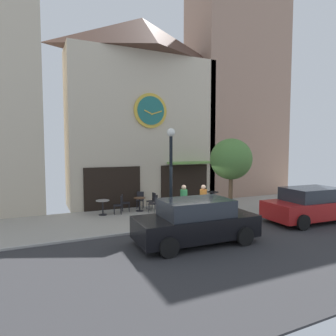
% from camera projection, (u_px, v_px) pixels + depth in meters
% --- Properties ---
extents(ground_plane, '(27.94, 11.77, 0.13)m').
position_uv_depth(ground_plane, '(213.00, 232.00, 11.62)').
color(ground_plane, '#9E998E').
extents(clock_building, '(8.81, 3.75, 10.99)m').
position_uv_depth(clock_building, '(143.00, 109.00, 17.45)').
color(clock_building, beige).
rests_on(clock_building, ground_plane).
extents(neighbor_building_right, '(6.76, 3.63, 15.82)m').
position_uv_depth(neighbor_building_right, '(237.00, 84.00, 20.94)').
color(neighbor_building_right, '#9E7A66').
rests_on(neighbor_building_right, ground_plane).
extents(street_lamp, '(0.36, 0.36, 4.20)m').
position_uv_depth(street_lamp, '(171.00, 176.00, 12.68)').
color(street_lamp, black).
rests_on(street_lamp, ground_plane).
extents(street_tree, '(2.10, 1.89, 3.79)m').
position_uv_depth(street_tree, '(231.00, 159.00, 14.10)').
color(street_tree, brown).
rests_on(street_tree, ground_plane).
extents(cafe_table_center_left, '(0.67, 0.67, 0.74)m').
position_uv_depth(cafe_table_center_left, '(103.00, 205.00, 14.39)').
color(cafe_table_center_left, black).
rests_on(cafe_table_center_left, ground_plane).
extents(cafe_table_center_right, '(0.62, 0.62, 0.72)m').
position_uv_depth(cafe_table_center_right, '(140.00, 202.00, 15.26)').
color(cafe_table_center_right, black).
rests_on(cafe_table_center_right, ground_plane).
extents(cafe_table_leftmost, '(0.67, 0.67, 0.72)m').
position_uv_depth(cafe_table_leftmost, '(190.00, 205.00, 14.39)').
color(cafe_table_leftmost, black).
rests_on(cafe_table_leftmost, ground_plane).
extents(cafe_table_near_curb, '(0.66, 0.66, 0.76)m').
position_uv_depth(cafe_table_near_curb, '(213.00, 196.00, 17.00)').
color(cafe_table_near_curb, black).
rests_on(cafe_table_near_curb, ground_plane).
extents(cafe_chair_left_end, '(0.43, 0.43, 0.90)m').
position_uv_depth(cafe_chair_left_end, '(152.00, 200.00, 15.71)').
color(cafe_chair_left_end, black).
rests_on(cafe_chair_left_end, ground_plane).
extents(cafe_chair_facing_wall, '(0.46, 0.46, 0.90)m').
position_uv_depth(cafe_chair_facing_wall, '(119.00, 204.00, 14.61)').
color(cafe_chair_facing_wall, black).
rests_on(cafe_chair_facing_wall, ground_plane).
extents(cafe_chair_near_lamp, '(0.48, 0.48, 0.90)m').
position_uv_depth(cafe_chair_near_lamp, '(124.00, 202.00, 15.16)').
color(cafe_chair_near_lamp, black).
rests_on(cafe_chair_near_lamp, ground_plane).
extents(cafe_chair_outer, '(0.49, 0.49, 0.90)m').
position_uv_depth(cafe_chair_outer, '(203.00, 207.00, 13.88)').
color(cafe_chair_outer, black).
rests_on(cafe_chair_outer, ground_plane).
extents(cafe_chair_facing_street, '(0.53, 0.53, 0.90)m').
position_uv_depth(cafe_chair_facing_street, '(140.00, 199.00, 16.06)').
color(cafe_chair_facing_street, black).
rests_on(cafe_chair_facing_street, ground_plane).
extents(cafe_chair_near_tree, '(0.57, 0.57, 0.90)m').
position_uv_depth(cafe_chair_near_tree, '(154.00, 202.00, 15.01)').
color(cafe_chair_near_tree, black).
rests_on(cafe_chair_near_tree, ground_plane).
extents(cafe_chair_by_entrance, '(0.51, 0.51, 0.90)m').
position_uv_depth(cafe_chair_by_entrance, '(177.00, 207.00, 13.83)').
color(cafe_chair_by_entrance, black).
rests_on(cafe_chair_by_entrance, ground_plane).
extents(pedestrian_orange, '(0.41, 0.41, 1.67)m').
position_uv_depth(pedestrian_orange, '(203.00, 202.00, 13.19)').
color(pedestrian_orange, '#2D2D38').
rests_on(pedestrian_orange, ground_plane).
extents(pedestrian_green, '(0.45, 0.45, 1.67)m').
position_uv_depth(pedestrian_green, '(184.00, 203.00, 13.14)').
color(pedestrian_green, '#2D2D38').
rests_on(pedestrian_green, ground_plane).
extents(parked_car_black, '(4.35, 2.13, 1.55)m').
position_uv_depth(parked_car_black, '(196.00, 222.00, 10.21)').
color(parked_car_black, black).
rests_on(parked_car_black, ground_plane).
extents(parked_car_red, '(4.39, 2.20, 1.55)m').
position_uv_depth(parked_car_red, '(311.00, 205.00, 13.13)').
color(parked_car_red, maroon).
rests_on(parked_car_red, ground_plane).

